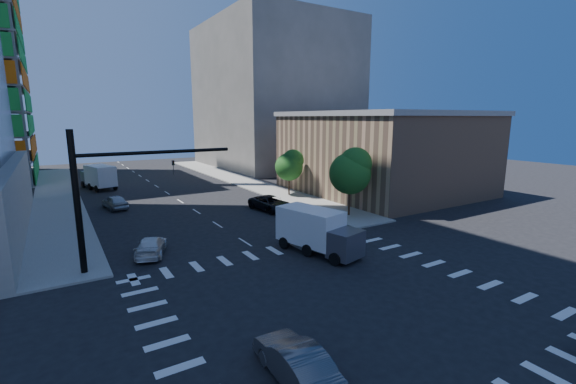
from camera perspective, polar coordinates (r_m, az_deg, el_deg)
ground at (r=21.85m, az=7.75°, el=-15.86°), size 160.00×160.00×0.00m
road_markings at (r=21.84m, az=7.75°, el=-15.84°), size 20.00×20.00×0.01m
sidewalk_ne at (r=61.17m, az=-7.01°, el=1.72°), size 5.00×60.00×0.15m
sidewalk_nw at (r=55.82m, az=-31.01°, el=-0.67°), size 5.00×60.00×0.15m
commercial_building at (r=52.87m, az=13.88°, el=5.76°), size 20.50×22.50×10.60m
bg_building_ne at (r=80.46m, az=-2.17°, el=13.94°), size 24.00×30.00×28.00m
signal_mast_nw at (r=26.93m, az=-25.76°, el=0.62°), size 10.20×0.40×9.00m
tree_south at (r=38.63m, az=9.42°, el=3.18°), size 4.16×4.16×6.82m
tree_north at (r=48.50m, az=0.34°, el=4.06°), size 3.54×3.52×5.78m
car_nb_far at (r=41.31m, az=-2.59°, el=-1.69°), size 3.31×5.90×1.56m
car_sb_near at (r=29.87m, az=-19.61°, el=-7.55°), size 3.32×4.93×1.33m
car_sb_mid at (r=46.10m, az=-24.27°, el=-1.35°), size 2.57×4.72×1.52m
car_sb_cross at (r=15.92m, az=1.09°, el=-23.81°), size 1.75×4.58×1.49m
box_truck_near at (r=28.34m, az=4.80°, el=-6.34°), size 3.95×6.50×3.18m
box_truck_far at (r=60.00m, az=-26.34°, el=1.83°), size 4.20×6.83×3.34m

